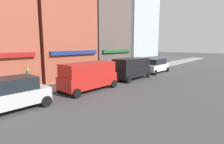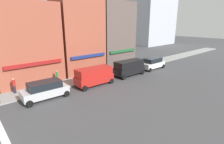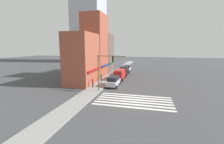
# 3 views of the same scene
# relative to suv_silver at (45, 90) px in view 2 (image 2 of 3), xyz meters

# --- Properties ---
(storefront_row) EXTENTS (22.65, 5.30, 15.62)m
(storefront_row) POSITION_rel_suv_silver_xyz_m (8.12, 6.80, 5.36)
(storefront_row) COLOR #9E4C38
(storefront_row) RESTS_ON ground_plane
(suv_silver) EXTENTS (4.75, 2.12, 1.94)m
(suv_silver) POSITION_rel_suv_silver_xyz_m (0.00, 0.00, 0.00)
(suv_silver) COLOR #B7B7BC
(suv_silver) RESTS_ON ground_plane
(van_red) EXTENTS (5.05, 2.22, 2.34)m
(van_red) POSITION_rel_suv_silver_xyz_m (6.39, -0.00, 0.25)
(van_red) COLOR #B21E19
(van_red) RESTS_ON ground_plane
(van_black) EXTENTS (5.03, 2.22, 2.34)m
(van_black) POSITION_rel_suv_silver_xyz_m (12.93, -0.00, 0.25)
(van_black) COLOR black
(van_black) RESTS_ON ground_plane
(suv_white) EXTENTS (4.70, 2.12, 1.94)m
(suv_white) POSITION_rel_suv_silver_xyz_m (18.90, 0.00, 0.00)
(suv_white) COLOR white
(suv_white) RESTS_ON ground_plane
(pedestrian_red_jacket) EXTENTS (0.32, 0.32, 1.77)m
(pedestrian_red_jacket) POSITION_rel_suv_silver_xyz_m (-2.19, 3.47, 0.04)
(pedestrian_red_jacket) COLOR #23232D
(pedestrian_red_jacket) RESTS_ON sidewalk_left
(pedestrian_green_top) EXTENTS (0.32, 0.32, 1.77)m
(pedestrian_green_top) POSITION_rel_suv_silver_xyz_m (2.91, 3.42, 0.04)
(pedestrian_green_top) COLOR #23232D
(pedestrian_green_top) RESTS_ON sidewalk_left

